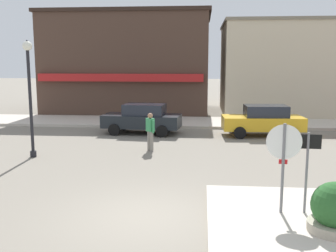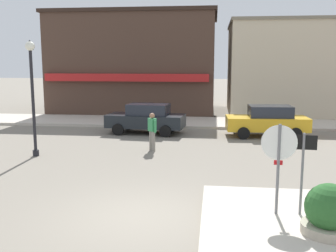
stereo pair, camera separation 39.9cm
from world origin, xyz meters
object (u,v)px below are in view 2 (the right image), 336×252
Objects in this scene: one_way_sign at (302,166)px; lamp_post at (32,82)px; planter at (329,215)px; pedestrian_crossing_near at (152,131)px; parked_car_nearest at (146,118)px; parked_car_second at (268,121)px; stop_sign at (279,157)px.

lamp_post is (-9.10, 5.42, 1.63)m from one_way_sign.
pedestrian_crossing_near is (-4.98, 7.88, 0.31)m from planter.
one_way_sign is 1.71× the size of planter.
planter is 0.30× the size of parked_car_nearest.
one_way_sign is 1.30× the size of pedestrian_crossing_near.
pedestrian_crossing_near is (-4.62, 6.86, -0.46)m from one_way_sign.
pedestrian_crossing_near is at bearing 122.26° from planter.
stop_sign is at bearing -96.15° from parked_car_second.
stop_sign is 0.55× the size of parked_car_nearest.
one_way_sign reaches higher than planter.
stop_sign is at bearing 132.09° from planter.
pedestrian_crossing_near is (0.95, -4.06, 0.06)m from parked_car_nearest.
one_way_sign is at bearing -30.77° from lamp_post.
pedestrian_crossing_near is (-4.07, 6.88, -0.65)m from stop_sign.
parked_car_nearest reaches higher than planter.
planter is 13.33m from parked_car_nearest.
parked_car_nearest is (-5.57, 10.91, -0.52)m from one_way_sign.
parked_car_second is 2.53× the size of pedestrian_crossing_near.
one_way_sign is 12.27m from parked_car_nearest.
planter is 9.33m from pedestrian_crossing_near.
parked_car_nearest is at bearing 116.40° from planter.
lamp_post reaches higher than pedestrian_crossing_near.
parked_car_nearest is 4.17m from pedestrian_crossing_near.
planter is at bearing -63.60° from parked_car_nearest.
one_way_sign is 10.71m from lamp_post.
lamp_post is 5.14m from pedestrian_crossing_near.
parked_car_second is at bearing 86.76° from one_way_sign.
parked_car_second reaches higher than planter.
one_way_sign reaches higher than parked_car_second.
parked_car_second is at bearing 88.75° from planter.
parked_car_nearest is at bearing 103.18° from pedestrian_crossing_near.
parked_car_second is at bearing 28.85° from lamp_post.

